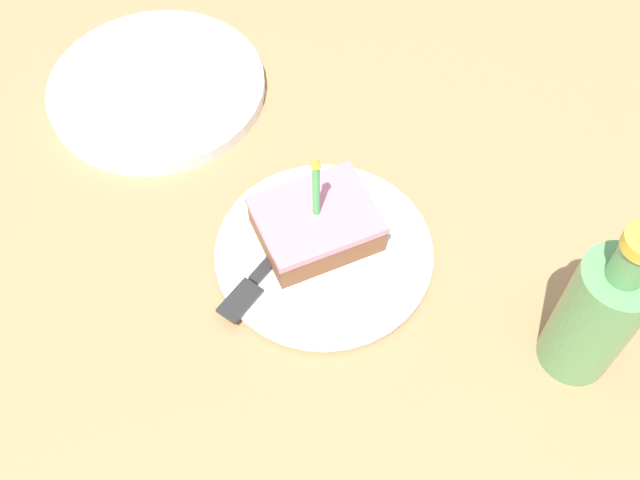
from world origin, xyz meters
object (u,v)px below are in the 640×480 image
Objects in this scene: cake_slice at (319,222)px; fork at (272,260)px; bottle at (598,314)px; side_plate at (157,88)px; plate at (320,254)px.

cake_slice reaches higher than fork.
bottle is (0.20, 0.23, 0.07)m from fork.
bottle reaches higher than side_plate.
cake_slice is at bearing -141.95° from bottle.
side_plate is at bearing -161.42° from cake_slice.
plate is 0.30m from side_plate.
plate is 1.77× the size of cake_slice.
bottle reaches higher than plate.
cake_slice reaches higher than plate.
fork is at bearing -78.59° from cake_slice.
fork is (0.01, -0.06, -0.02)m from cake_slice.
cake_slice is 0.49× the size of side_plate.
cake_slice is (-0.02, 0.01, 0.03)m from plate.
bottle is at bearing 28.05° from side_plate.
fork is 0.29m from side_plate.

